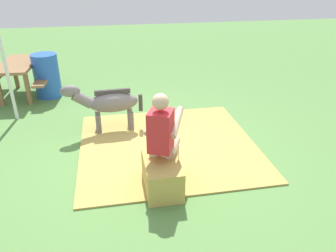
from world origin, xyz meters
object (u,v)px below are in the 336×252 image
Objects in this scene: tent_pole_right at (3,53)px; picnic_bench at (19,70)px; water_barrel at (47,76)px; person_seated at (163,135)px; pony_standing at (108,103)px; hay_bale at (162,175)px.

tent_pole_right reaches higher than picnic_bench.
person_seated is at bearing -151.46° from water_barrel.
tent_pole_right is at bearing 44.29° from person_seated.
tent_pole_right is (0.80, 1.73, 0.73)m from pony_standing.
picnic_bench is (3.71, 2.52, -0.13)m from person_seated.
tent_pole_right is at bearing 158.10° from water_barrel.
water_barrel is at bearing 27.03° from hay_bale.
tent_pole_right reaches higher than water_barrel.
hay_bale is at bearing 163.86° from person_seated.
person_seated is 4.48m from picnic_bench.
water_barrel reaches higher than picnic_bench.
person_seated is 0.52× the size of tent_pole_right.
person_seated is 1.80m from pony_standing.
water_barrel is 0.59× the size of picnic_bench.
tent_pole_right reaches higher than person_seated.
person_seated reaches higher than hay_bale.
water_barrel is 0.60m from picnic_bench.
person_seated reaches higher than pony_standing.
tent_pole_right is (-1.12, 0.45, 0.78)m from water_barrel.
picnic_bench is at bearing 5.74° from tent_pole_right.
tent_pole_right reaches higher than pony_standing.
water_barrel is 0.37× the size of tent_pole_right.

